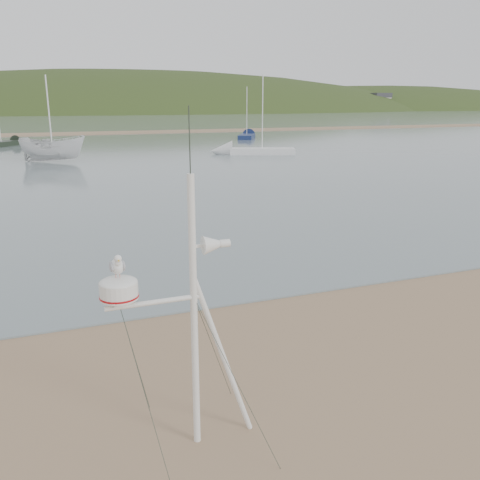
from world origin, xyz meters
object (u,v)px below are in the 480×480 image
object	(u,v)px
boat_white	(50,127)
sailboat_dark_mid	(11,143)
sailboat_blue_far	(248,135)
sailboat_white_near	(239,151)
mast_rig	(192,372)

from	to	relation	value
boat_white	sailboat_dark_mid	distance (m)	17.91
sailboat_blue_far	sailboat_dark_mid	size ratio (longest dim) A/B	1.10
boat_white	sailboat_white_near	distance (m)	15.44
mast_rig	boat_white	xyz separation A→B (m)	(-0.88, 35.39, 1.54)
sailboat_dark_mid	sailboat_white_near	bearing A→B (deg)	-41.86
mast_rig	boat_white	world-z (taller)	boat_white
mast_rig	sailboat_blue_far	xyz separation A→B (m)	(22.82, 54.71, -0.78)
mast_rig	sailboat_blue_far	world-z (taller)	sailboat_blue_far
sailboat_blue_far	sailboat_dark_mid	xyz separation A→B (m)	(-27.35, -1.94, 0.00)
sailboat_white_near	sailboat_dark_mid	bearing A→B (deg)	138.14
mast_rig	boat_white	bearing A→B (deg)	91.42
sailboat_blue_far	sailboat_white_near	world-z (taller)	sailboat_white_near
boat_white	sailboat_dark_mid	xyz separation A→B (m)	(-3.66, 17.38, -2.32)
boat_white	sailboat_white_near	size ratio (longest dim) A/B	0.69
sailboat_blue_far	sailboat_dark_mid	world-z (taller)	sailboat_blue_far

